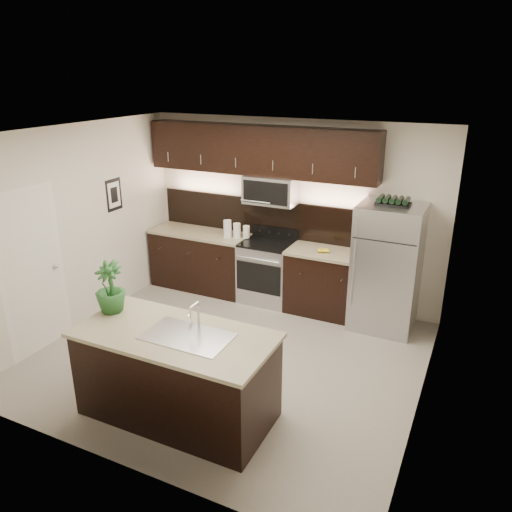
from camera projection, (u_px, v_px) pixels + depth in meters
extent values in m
plane|color=gray|center=(229.00, 357.00, 6.16)|extent=(4.50, 4.50, 0.00)
cube|color=beige|center=(292.00, 212.00, 7.38)|extent=(4.50, 0.02, 2.70)
cube|color=beige|center=(107.00, 332.00, 4.00)|extent=(4.50, 0.02, 2.70)
cube|color=beige|center=(78.00, 229.00, 6.59)|extent=(0.02, 4.00, 2.70)
cube|color=beige|center=(433.00, 289.00, 4.78)|extent=(0.02, 4.00, 2.70)
cube|color=white|center=(224.00, 133.00, 5.22)|extent=(4.50, 4.00, 0.02)
cube|color=silver|center=(34.00, 274.00, 6.03)|extent=(0.04, 0.80, 2.02)
sphere|color=silver|center=(56.00, 266.00, 6.29)|extent=(0.06, 0.06, 0.06)
cube|color=black|center=(114.00, 195.00, 7.12)|extent=(0.01, 0.32, 0.46)
cube|color=white|center=(114.00, 195.00, 7.12)|extent=(0.00, 0.24, 0.36)
cube|color=black|center=(201.00, 261.00, 8.00)|extent=(1.57, 0.62, 0.90)
cube|color=black|center=(328.00, 284.00, 7.14)|extent=(1.16, 0.62, 0.90)
cube|color=#B2B2B7|center=(267.00, 273.00, 7.53)|extent=(0.76, 0.62, 0.90)
cube|color=black|center=(267.00, 244.00, 7.37)|extent=(0.76, 0.60, 0.03)
cube|color=beige|center=(200.00, 233.00, 7.84)|extent=(1.59, 0.65, 0.04)
cube|color=beige|center=(330.00, 253.00, 6.98)|extent=(1.18, 0.65, 0.04)
cube|color=black|center=(263.00, 217.00, 7.59)|extent=(3.49, 0.02, 0.56)
cube|color=#B2B2B7|center=(271.00, 190.00, 7.19)|extent=(0.76, 0.40, 0.40)
cube|color=black|center=(259.00, 150.00, 7.11)|extent=(3.49, 0.33, 0.70)
cube|color=black|center=(177.00, 376.00, 4.98)|extent=(1.90, 0.90, 0.90)
cube|color=beige|center=(174.00, 335.00, 4.82)|extent=(1.96, 0.96, 0.04)
cube|color=silver|center=(187.00, 336.00, 4.75)|extent=(0.84, 0.50, 0.01)
cylinder|color=silver|center=(199.00, 316.00, 4.89)|extent=(0.03, 0.03, 0.24)
cylinder|color=silver|center=(194.00, 305.00, 4.77)|extent=(0.02, 0.14, 0.02)
cylinder|color=silver|center=(190.00, 313.00, 4.73)|extent=(0.02, 0.02, 0.10)
cube|color=#B2B2B7|center=(387.00, 268.00, 6.62)|extent=(0.83, 0.75, 1.72)
cube|color=black|center=(393.00, 204.00, 6.32)|extent=(0.42, 0.26, 0.03)
cylinder|color=black|center=(381.00, 198.00, 6.37)|extent=(0.07, 0.24, 0.07)
cylinder|color=black|center=(387.00, 199.00, 6.33)|extent=(0.07, 0.24, 0.07)
cylinder|color=black|center=(393.00, 200.00, 6.30)|extent=(0.07, 0.24, 0.07)
cylinder|color=black|center=(400.00, 200.00, 6.27)|extent=(0.07, 0.24, 0.07)
cylinder|color=black|center=(407.00, 201.00, 6.24)|extent=(0.07, 0.24, 0.07)
imported|color=#205120|center=(110.00, 287.00, 5.16)|extent=(0.32, 0.32, 0.55)
cylinder|color=silver|center=(227.00, 229.00, 7.53)|extent=(0.12, 0.12, 0.26)
cylinder|color=silver|center=(237.00, 230.00, 7.52)|extent=(0.11, 0.11, 0.22)
cylinder|color=silver|center=(246.00, 232.00, 7.52)|extent=(0.10, 0.10, 0.19)
cylinder|color=silver|center=(362.00, 250.00, 6.71)|extent=(0.11, 0.11, 0.23)
cylinder|color=silver|center=(363.00, 241.00, 6.66)|extent=(0.12, 0.12, 0.02)
cylinder|color=silver|center=(363.00, 237.00, 6.64)|extent=(0.01, 0.01, 0.09)
ellipsoid|color=gold|center=(320.00, 250.00, 6.95)|extent=(0.22, 0.19, 0.06)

